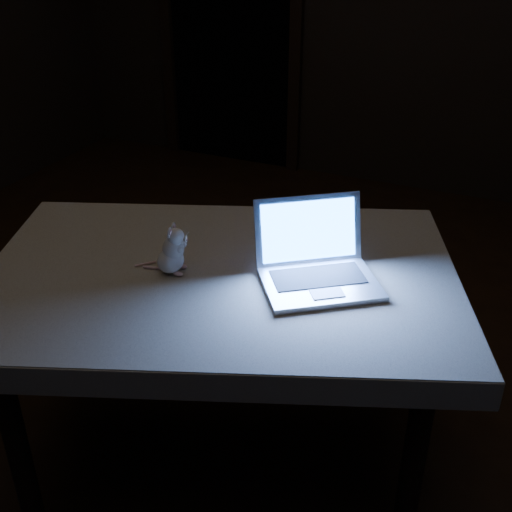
% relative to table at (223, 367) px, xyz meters
% --- Properties ---
extents(floor, '(5.00, 5.00, 0.00)m').
position_rel_table_xyz_m(floor, '(-0.15, 0.11, -0.36)').
color(floor, black).
rests_on(floor, ground).
extents(doorway, '(1.06, 0.36, 2.13)m').
position_rel_table_xyz_m(doorway, '(-1.25, 2.61, 0.71)').
color(doorway, black).
rests_on(doorway, back_wall).
extents(table, '(1.55, 1.28, 0.71)m').
position_rel_table_xyz_m(table, '(0.00, 0.00, 0.00)').
color(table, black).
rests_on(table, floor).
extents(tablecloth, '(1.70, 1.54, 0.08)m').
position_rel_table_xyz_m(tablecloth, '(0.00, 0.01, 0.32)').
color(tablecloth, beige).
rests_on(tablecloth, table).
extents(laptop, '(0.43, 0.42, 0.22)m').
position_rel_table_xyz_m(laptop, '(0.30, 0.04, 0.47)').
color(laptop, silver).
rests_on(laptop, tablecloth).
extents(plush_mouse, '(0.14, 0.14, 0.15)m').
position_rel_table_xyz_m(plush_mouse, '(-0.13, -0.06, 0.44)').
color(plush_mouse, white).
rests_on(plush_mouse, tablecloth).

